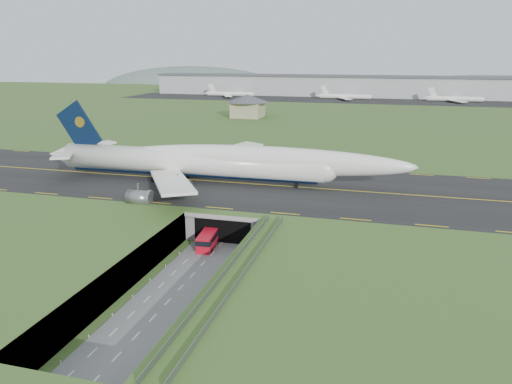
% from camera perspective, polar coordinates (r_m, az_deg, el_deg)
% --- Properties ---
extents(ground, '(900.00, 900.00, 0.00)m').
position_cam_1_polar(ground, '(95.04, -5.43, -7.57)').
color(ground, '#426327').
rests_on(ground, ground).
extents(airfield_deck, '(800.00, 800.00, 6.00)m').
position_cam_1_polar(airfield_deck, '(93.90, -5.47, -5.89)').
color(airfield_deck, gray).
rests_on(airfield_deck, ground).
extents(trench_road, '(12.00, 75.00, 0.20)m').
position_cam_1_polar(trench_road, '(88.64, -7.16, -9.33)').
color(trench_road, slate).
rests_on(trench_road, ground).
extents(taxiway, '(800.00, 44.00, 0.18)m').
position_cam_1_polar(taxiway, '(122.82, -0.09, 0.88)').
color(taxiway, black).
rests_on(taxiway, airfield_deck).
extents(tunnel_portal, '(17.00, 22.30, 6.00)m').
position_cam_1_polar(tunnel_portal, '(108.62, -2.37, -2.63)').
color(tunnel_portal, gray).
rests_on(tunnel_portal, ground).
extents(guideway, '(3.00, 53.00, 7.05)m').
position_cam_1_polar(guideway, '(73.07, -2.68, -10.35)').
color(guideway, '#A8A8A3').
rests_on(guideway, ground).
extents(jumbo_jet, '(95.02, 61.10, 20.21)m').
position_cam_1_polar(jumbo_jet, '(123.31, -4.69, 3.44)').
color(jumbo_jet, white).
rests_on(jumbo_jet, ground).
extents(shuttle_tram, '(3.71, 7.93, 3.12)m').
position_cam_1_polar(shuttle_tram, '(99.20, -5.56, -5.49)').
color(shuttle_tram, red).
rests_on(shuttle_tram, ground).
extents(service_building, '(21.17, 21.17, 11.50)m').
position_cam_1_polar(service_building, '(253.20, -0.96, 10.04)').
color(service_building, tan).
rests_on(service_building, ground).
extents(cargo_terminal, '(320.00, 67.00, 15.60)m').
position_cam_1_polar(cargo_terminal, '(382.95, 10.80, 11.83)').
color(cargo_terminal, '#B2B2B2').
rests_on(cargo_terminal, ground).
extents(distant_hills, '(700.00, 91.00, 60.00)m').
position_cam_1_polar(distant_hills, '(514.23, 19.25, 10.13)').
color(distant_hills, slate).
rests_on(distant_hills, ground).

